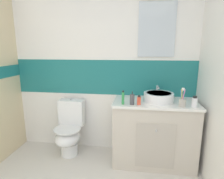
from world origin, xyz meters
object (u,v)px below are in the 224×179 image
object	(u,v)px
soap_dispenser	(132,99)
toothbrush_cup	(182,102)
perfume_flask_small	(139,100)
toilet	(69,130)
toothpaste_tube_upright	(123,98)
lotion_bottle_short	(194,102)
sink_basin	(159,97)

from	to	relation	value
soap_dispenser	toothbrush_cup	bearing A→B (deg)	-0.63
soap_dispenser	perfume_flask_small	size ratio (longest dim) A/B	1.43
toilet	toothpaste_tube_upright	size ratio (longest dim) A/B	4.72
toothbrush_cup	toothpaste_tube_upright	world-z (taller)	toothbrush_cup
toothbrush_cup	soap_dispenser	world-z (taller)	toothbrush_cup
toothpaste_tube_upright	perfume_flask_small	xyz separation A→B (m)	(0.19, 0.01, -0.02)
toothbrush_cup	lotion_bottle_short	bearing A→B (deg)	-0.50
toilet	soap_dispenser	bearing A→B (deg)	-13.78
sink_basin	toothbrush_cup	distance (m)	0.31
sink_basin	toilet	size ratio (longest dim) A/B	0.53
lotion_bottle_short	toothpaste_tube_upright	world-z (taller)	toothpaste_tube_upright
sink_basin	soap_dispenser	distance (m)	0.38
toothbrush_cup	perfume_flask_small	size ratio (longest dim) A/B	1.95
soap_dispenser	toothpaste_tube_upright	xyz separation A→B (m)	(-0.11, -0.00, 0.02)
toothpaste_tube_upright	perfume_flask_small	size ratio (longest dim) A/B	1.46
soap_dispenser	lotion_bottle_short	distance (m)	0.71
sink_basin	toilet	distance (m)	1.33
lotion_bottle_short	perfume_flask_small	world-z (taller)	lotion_bottle_short
lotion_bottle_short	toothpaste_tube_upright	bearing A→B (deg)	179.82
soap_dispenser	perfume_flask_small	distance (m)	0.08
sink_basin	toothbrush_cup	size ratio (longest dim) A/B	1.85
toothbrush_cup	perfume_flask_small	distance (m)	0.50
toothbrush_cup	toilet	bearing A→B (deg)	171.29
toothpaste_tube_upright	perfume_flask_small	world-z (taller)	toothpaste_tube_upright
perfume_flask_small	toothbrush_cup	bearing A→B (deg)	-1.20
toothbrush_cup	lotion_bottle_short	distance (m)	0.13
toilet	lotion_bottle_short	xyz separation A→B (m)	(1.60, -0.23, 0.54)
toothbrush_cup	perfume_flask_small	xyz separation A→B (m)	(-0.50, 0.01, -0.00)
perfume_flask_small	sink_basin	bearing A→B (deg)	35.70
lotion_bottle_short	perfume_flask_small	distance (m)	0.63
lotion_bottle_short	toothpaste_tube_upright	xyz separation A→B (m)	(-0.82, 0.00, 0.02)
sink_basin	perfume_flask_small	size ratio (longest dim) A/B	3.61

